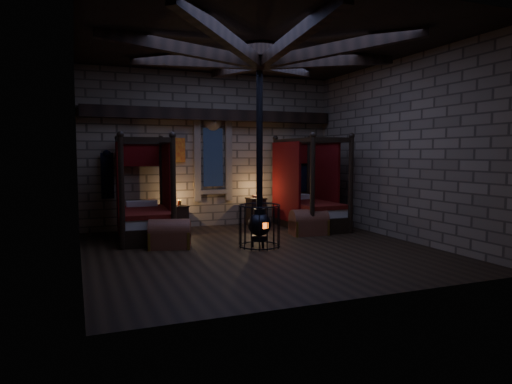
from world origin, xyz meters
name	(u,v)px	position (x,y,z in m)	size (l,w,h in m)	color
room	(259,68)	(0.00, 0.09, 3.74)	(7.02, 7.02, 4.29)	black
bed_left	(144,214)	(-2.06, 2.21, 0.58)	(1.32, 2.32, 2.35)	black
bed_right	(309,206)	(2.32, 2.20, 0.59)	(1.23, 2.31, 2.40)	black
trunk_left	(170,235)	(-1.72, 0.86, 0.28)	(0.98, 0.76, 0.63)	brown
trunk_right	(309,223)	(1.79, 1.20, 0.29)	(0.93, 0.64, 0.65)	brown
nightstand_left	(180,218)	(-1.04, 3.02, 0.34)	(0.47, 0.45, 0.80)	black
nightstand_right	(256,211)	(1.11, 3.04, 0.40)	(0.51, 0.49, 0.85)	black
stove	(259,220)	(0.08, 0.25, 0.58)	(0.89, 0.89, 4.05)	black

